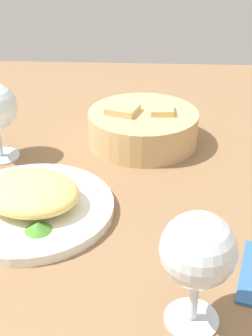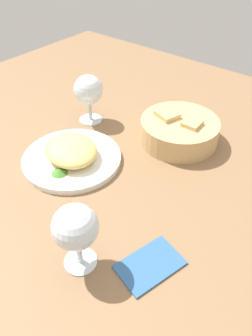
% 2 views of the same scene
% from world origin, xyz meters
% --- Properties ---
extents(ground_plane, '(1.40, 1.40, 0.02)m').
position_xyz_m(ground_plane, '(0.00, 0.00, -0.01)').
color(ground_plane, olive).
extents(plate, '(0.23, 0.23, 0.01)m').
position_xyz_m(plate, '(-0.07, -0.01, 0.01)').
color(plate, white).
rests_on(plate, ground_plane).
extents(omelette, '(0.17, 0.15, 0.04)m').
position_xyz_m(omelette, '(-0.07, -0.01, 0.03)').
color(omelette, '#ECCC70').
rests_on(omelette, plate).
extents(lettuce_garnish, '(0.04, 0.04, 0.01)m').
position_xyz_m(lettuce_garnish, '(-0.04, -0.07, 0.02)').
color(lettuce_garnish, '#46862D').
rests_on(lettuce_garnish, plate).
extents(bread_basket, '(0.20, 0.20, 0.07)m').
position_xyz_m(bread_basket, '(0.08, 0.22, 0.03)').
color(bread_basket, tan).
rests_on(bread_basket, ground_plane).
extents(wine_glass_near, '(0.07, 0.07, 0.13)m').
position_xyz_m(wine_glass_near, '(0.15, -0.19, 0.09)').
color(wine_glass_near, silver).
rests_on(wine_glass_near, ground_plane).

